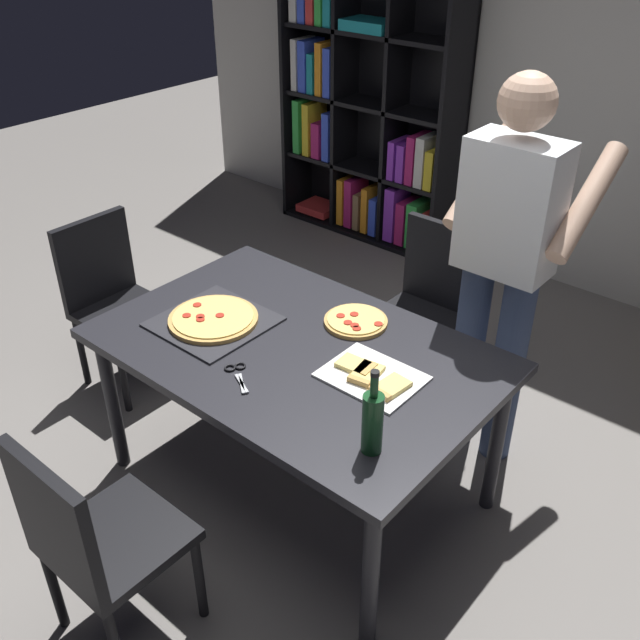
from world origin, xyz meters
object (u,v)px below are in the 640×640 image
at_px(pepperoni_pizza_on_tray, 213,320).
at_px(dining_table, 296,360).
at_px(bookshelf, 368,113).
at_px(second_pizza_plain, 356,321).
at_px(wine_bottle, 373,421).
at_px(chair_near_camera, 92,538).
at_px(kitchen_scissors, 237,373).
at_px(chair_far_side, 428,300).
at_px(person_serving_pizza, 505,257).
at_px(chair_left_end, 112,294).

bearing_deg(pepperoni_pizza_on_tray, dining_table, 14.08).
bearing_deg(bookshelf, second_pizza_plain, -54.02).
bearing_deg(wine_bottle, bookshelf, 127.26).
height_order(chair_near_camera, second_pizza_plain, chair_near_camera).
relative_size(kitchen_scissors, second_pizza_plain, 0.72).
bearing_deg(pepperoni_pizza_on_tray, chair_far_side, 70.96).
xyz_separation_m(person_serving_pizza, kitchen_scissors, (-0.51, -1.06, -0.24)).
distance_m(bookshelf, person_serving_pizza, 2.50).
relative_size(chair_near_camera, kitchen_scissors, 4.69).
relative_size(chair_far_side, pepperoni_pizza_on_tray, 2.07).
distance_m(chair_far_side, pepperoni_pizza_on_tray, 1.18).
relative_size(dining_table, person_serving_pizza, 0.91).
bearing_deg(dining_table, bookshelf, 121.17).
height_order(pepperoni_pizza_on_tray, second_pizza_plain, pepperoni_pizza_on_tray).
xyz_separation_m(pepperoni_pizza_on_tray, wine_bottle, (0.97, -0.19, 0.10)).
xyz_separation_m(bookshelf, kitchen_scissors, (1.40, -2.66, -0.14)).
height_order(chair_near_camera, chair_far_side, same).
bearing_deg(chair_far_side, person_serving_pizza, -24.95).
distance_m(bookshelf, wine_bottle, 3.35).
bearing_deg(chair_near_camera, person_serving_pizza, 75.09).
xyz_separation_m(chair_near_camera, kitchen_scissors, (-0.04, 0.72, 0.24)).
height_order(dining_table, person_serving_pizza, person_serving_pizza).
height_order(person_serving_pizza, pepperoni_pizza_on_tray, person_serving_pizza).
height_order(person_serving_pizza, kitchen_scissors, person_serving_pizza).
height_order(chair_near_camera, wine_bottle, wine_bottle).
bearing_deg(pepperoni_pizza_on_tray, second_pizza_plain, 39.85).
bearing_deg(kitchen_scissors, chair_left_end, 167.18).
relative_size(dining_table, kitchen_scissors, 8.29).
relative_size(person_serving_pizza, second_pizza_plain, 6.55).
xyz_separation_m(chair_far_side, chair_left_end, (-1.28, -1.00, 0.00)).
bearing_deg(chair_left_end, person_serving_pizza, 23.95).
distance_m(dining_table, pepperoni_pizza_on_tray, 0.40).
bearing_deg(person_serving_pizza, dining_table, -121.29).
bearing_deg(dining_table, kitchen_scissors, -98.33).
height_order(pepperoni_pizza_on_tray, kitchen_scissors, pepperoni_pizza_on_tray).
height_order(bookshelf, wine_bottle, bookshelf).
bearing_deg(chair_left_end, chair_far_side, 37.96).
xyz_separation_m(chair_left_end, bookshelf, (-0.16, 2.38, 0.38)).
height_order(wine_bottle, second_pizza_plain, wine_bottle).
bearing_deg(second_pizza_plain, chair_left_end, -168.09).
xyz_separation_m(dining_table, wine_bottle, (0.59, -0.29, 0.19)).
height_order(bookshelf, kitchen_scissors, bookshelf).
distance_m(bookshelf, pepperoni_pizza_on_tray, 2.69).
relative_size(person_serving_pizza, kitchen_scissors, 9.12).
relative_size(dining_table, pepperoni_pizza_on_tray, 3.65).
relative_size(person_serving_pizza, pepperoni_pizza_on_tray, 4.02).
height_order(dining_table, pepperoni_pizza_on_tray, pepperoni_pizza_on_tray).
bearing_deg(chair_near_camera, bookshelf, 113.07).
bearing_deg(second_pizza_plain, wine_bottle, -48.43).
height_order(chair_left_end, pepperoni_pizza_on_tray, chair_left_end).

